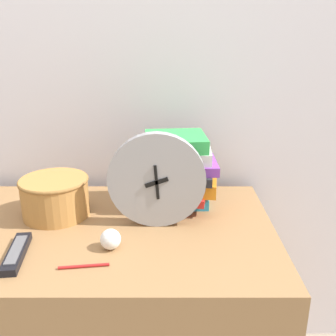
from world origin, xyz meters
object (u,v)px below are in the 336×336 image
at_px(basket, 55,195).
at_px(tv_remote, 16,253).
at_px(pen, 84,266).
at_px(book_stack, 180,170).
at_px(desk_clock, 157,181).
at_px(crumpled_paper_ball, 110,239).

xyz_separation_m(basket, tv_remote, (-0.04, -0.25, -0.06)).
distance_m(basket, pen, 0.34).
bearing_deg(basket, book_stack, 10.00).
bearing_deg(desk_clock, pen, -128.02).
xyz_separation_m(book_stack, tv_remote, (-0.44, -0.32, -0.12)).
bearing_deg(pen, basket, 116.35).
bearing_deg(desk_clock, book_stack, 62.36).
bearing_deg(crumpled_paper_ball, book_stack, 54.68).
relative_size(desk_clock, crumpled_paper_ball, 5.13).
xyz_separation_m(book_stack, crumpled_paper_ball, (-0.19, -0.27, -0.10)).
xyz_separation_m(book_stack, basket, (-0.40, -0.07, -0.06)).
bearing_deg(basket, tv_remote, -99.30).
bearing_deg(pen, desk_clock, 51.98).
distance_m(book_stack, tv_remote, 0.55).
bearing_deg(tv_remote, desk_clock, 25.99).
relative_size(basket, crumpled_paper_ball, 3.84).
relative_size(book_stack, crumpled_paper_ball, 4.35).
height_order(desk_clock, tv_remote, desk_clock).
relative_size(desk_clock, book_stack, 1.18).
bearing_deg(tv_remote, crumpled_paper_ball, 9.55).
bearing_deg(pen, crumpled_paper_ball, 58.50).
relative_size(book_stack, pen, 1.94).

